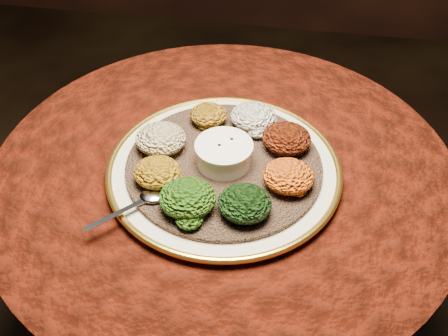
# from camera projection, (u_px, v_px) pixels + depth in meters

# --- Properties ---
(table) EXTENTS (0.96, 0.96, 0.73)m
(table) POSITION_uv_depth(u_px,v_px,m) (224.00, 219.00, 1.16)
(table) COLOR black
(table) RESTS_ON ground
(platter) EXTENTS (0.57, 0.57, 0.02)m
(platter) POSITION_uv_depth(u_px,v_px,m) (224.00, 169.00, 1.00)
(platter) COLOR beige
(platter) RESTS_ON table
(injera) EXTENTS (0.45, 0.45, 0.01)m
(injera) POSITION_uv_depth(u_px,v_px,m) (224.00, 165.00, 0.99)
(injera) COLOR brown
(injera) RESTS_ON platter
(stew_bowl) EXTENTS (0.11, 0.11, 0.05)m
(stew_bowl) POSITION_uv_depth(u_px,v_px,m) (224.00, 153.00, 0.97)
(stew_bowl) COLOR white
(stew_bowl) RESTS_ON injera
(spoon) EXTENTS (0.12, 0.12, 0.01)m
(spoon) POSITION_uv_depth(u_px,v_px,m) (146.00, 199.00, 0.91)
(spoon) COLOR silver
(spoon) RESTS_ON injera
(portion_ayib) EXTENTS (0.10, 0.09, 0.05)m
(portion_ayib) POSITION_uv_depth(u_px,v_px,m) (253.00, 116.00, 1.06)
(portion_ayib) COLOR white
(portion_ayib) RESTS_ON injera
(portion_kitfo) EXTENTS (0.10, 0.09, 0.05)m
(portion_kitfo) POSITION_uv_depth(u_px,v_px,m) (286.00, 138.00, 1.01)
(portion_kitfo) COLOR black
(portion_kitfo) RESTS_ON injera
(portion_tikil) EXTENTS (0.10, 0.09, 0.05)m
(portion_tikil) POSITION_uv_depth(u_px,v_px,m) (288.00, 176.00, 0.93)
(portion_tikil) COLOR #C96B10
(portion_tikil) RESTS_ON injera
(portion_gomen) EXTENTS (0.10, 0.09, 0.05)m
(portion_gomen) POSITION_uv_depth(u_px,v_px,m) (245.00, 203.00, 0.88)
(portion_gomen) COLOR black
(portion_gomen) RESTS_ON injera
(portion_mixveg) EXTENTS (0.10, 0.10, 0.05)m
(portion_mixveg) POSITION_uv_depth(u_px,v_px,m) (188.00, 198.00, 0.89)
(portion_mixveg) COLOR #933B09
(portion_mixveg) RESTS_ON injera
(portion_kik) EXTENTS (0.09, 0.09, 0.04)m
(portion_kik) POSITION_uv_depth(u_px,v_px,m) (157.00, 172.00, 0.94)
(portion_kik) COLOR #AF700F
(portion_kik) RESTS_ON injera
(portion_timatim) EXTENTS (0.10, 0.10, 0.05)m
(portion_timatim) POSITION_uv_depth(u_px,v_px,m) (161.00, 139.00, 1.00)
(portion_timatim) COLOR #700B06
(portion_timatim) RESTS_ON injera
(portion_shiro) EXTENTS (0.08, 0.08, 0.04)m
(portion_shiro) POSITION_uv_depth(u_px,v_px,m) (208.00, 115.00, 1.07)
(portion_shiro) COLOR #9F6A13
(portion_shiro) RESTS_ON injera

